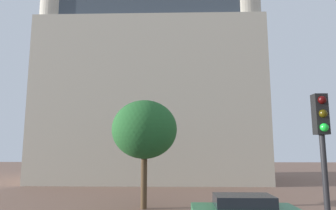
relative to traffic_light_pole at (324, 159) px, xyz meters
The scene contains 3 objects.
landmark_building 27.95m from the traffic_light_pole, 103.37° to the left, with size 23.63×11.92×31.43m.
traffic_light_pole is the anchor object (origin of this frame).
tree_curb_far 12.27m from the traffic_light_pole, 114.71° to the left, with size 3.94×3.94×6.42m.
Camera 1 is at (0.74, -1.79, 3.55)m, focal length 30.90 mm.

